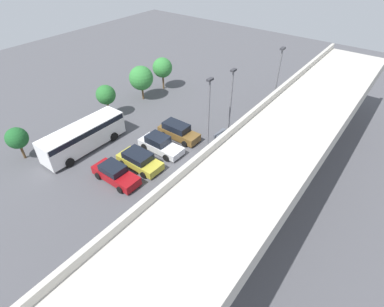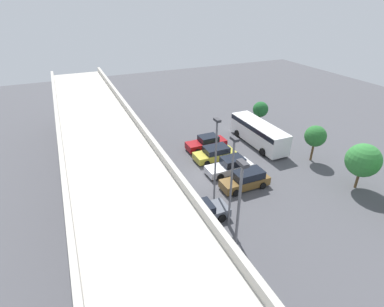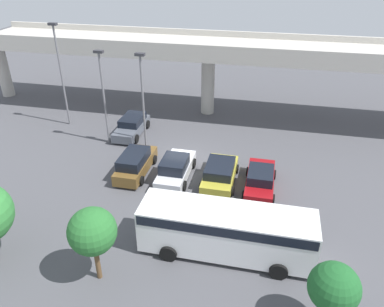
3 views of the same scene
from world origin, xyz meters
name	(u,v)px [view 1 (image 1 of 3)]	position (x,y,z in m)	size (l,w,h in m)	color
ground_plane	(178,159)	(0.00, 0.00, 0.00)	(92.63, 92.63, 0.00)	#4C4C51
highway_overpass	(279,146)	(0.00, 9.55, 5.84)	(44.45, 6.29, 7.09)	#BCB7AD
parked_car_0	(238,141)	(-5.40, 3.58, 0.72)	(2.06, 4.62, 1.49)	#515660
parked_car_1	(178,131)	(-2.92, -2.34, 0.80)	(1.97, 4.65, 1.67)	brown
parked_car_2	(160,144)	(-0.03, -2.33, 0.74)	(2.07, 4.79, 1.62)	silver
parked_car_3	(139,160)	(3.02, -2.22, 0.71)	(2.22, 4.52, 1.49)	gold
parked_car_4	(115,174)	(5.71, -2.52, 0.73)	(2.00, 4.72, 1.58)	maroon
shuttle_bus	(83,135)	(4.32, -8.70, 1.58)	(8.82, 2.71, 2.64)	white
lamp_post_near_aisle	(277,82)	(-11.60, 4.22, 5.08)	(0.70, 0.35, 8.75)	slate
lamp_post_mid_lot	(231,98)	(-6.68, 1.64, 4.42)	(0.70, 0.35, 7.48)	slate
lamp_post_by_overpass	(209,109)	(-3.36, 1.21, 4.47)	(0.70, 0.35, 7.57)	slate
tree_front_left	(162,68)	(-11.13, -11.73, 3.02)	(2.64, 2.64, 4.35)	brown
tree_front_centre	(141,78)	(-7.12, -11.77, 2.91)	(3.05, 3.05, 4.44)	brown
tree_front_right	(106,95)	(-1.37, -11.72, 2.86)	(2.24, 2.24, 4.00)	brown
tree_front_far_right	(17,138)	(9.02, -12.19, 2.36)	(2.06, 2.06, 3.40)	brown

